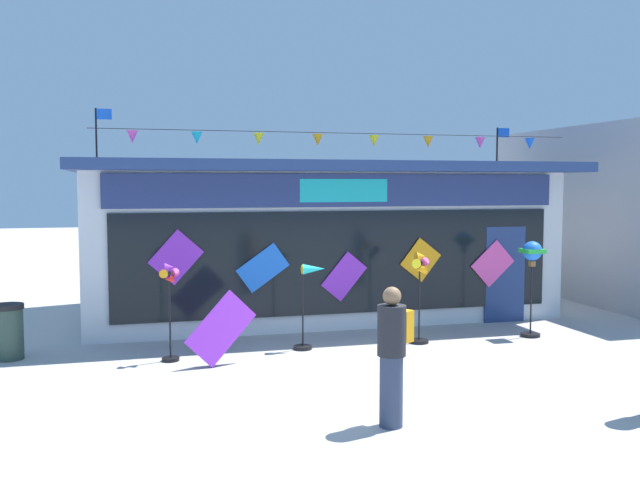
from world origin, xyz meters
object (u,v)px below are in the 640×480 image
at_px(wind_spinner_center_right, 532,262).
at_px(person_mid_plaza, 392,353).
at_px(wind_spinner_left, 310,294).
at_px(wind_spinner_center_left, 420,283).
at_px(kite_shop_building, 313,237).
at_px(trash_bin, 8,331).
at_px(display_kite_on_ground, 221,328).
at_px(wind_spinner_far_left, 170,300).

height_order(wind_spinner_center_right, person_mid_plaza, wind_spinner_center_right).
relative_size(wind_spinner_left, wind_spinner_center_left, 0.90).
xyz_separation_m(kite_shop_building, person_mid_plaza, (-1.05, -7.78, -0.80)).
bearing_deg(kite_shop_building, wind_spinner_center_left, -74.93).
relative_size(wind_spinner_center_left, wind_spinner_center_right, 0.92).
bearing_deg(trash_bin, display_kite_on_ground, -21.44).
distance_m(wind_spinner_center_left, person_mid_plaza, 4.51).
xyz_separation_m(wind_spinner_far_left, trash_bin, (-2.57, 0.85, -0.55)).
height_order(wind_spinner_far_left, trash_bin, wind_spinner_far_left).
xyz_separation_m(wind_spinner_far_left, wind_spinner_left, (2.40, 0.25, -0.04)).
distance_m(kite_shop_building, wind_spinner_center_left, 3.95).
bearing_deg(wind_spinner_center_left, trash_bin, 174.33).
xyz_separation_m(kite_shop_building, wind_spinner_center_left, (1.02, -3.78, -0.59)).
bearing_deg(wind_spinner_center_right, wind_spinner_left, 178.43).
distance_m(wind_spinner_far_left, wind_spinner_center_right, 6.71).
height_order(wind_spinner_left, wind_spinner_center_right, wind_spinner_center_right).
distance_m(wind_spinner_center_right, person_mid_plaza, 5.90).
xyz_separation_m(wind_spinner_center_left, person_mid_plaza, (-2.07, -4.00, -0.21)).
bearing_deg(wind_spinner_center_right, person_mid_plaza, -137.39).
bearing_deg(wind_spinner_far_left, wind_spinner_left, 5.90).
bearing_deg(wind_spinner_center_right, trash_bin, 175.59).
height_order(wind_spinner_left, wind_spinner_center_left, wind_spinner_center_left).
xyz_separation_m(wind_spinner_left, display_kite_on_ground, (-1.64, -0.71, -0.38)).
xyz_separation_m(person_mid_plaza, trash_bin, (-4.94, 4.70, -0.42)).
bearing_deg(trash_bin, kite_shop_building, 27.20).
bearing_deg(wind_spinner_far_left, display_kite_on_ground, -31.24).
bearing_deg(person_mid_plaza, wind_spinner_left, 145.94).
height_order(kite_shop_building, wind_spinner_center_right, kite_shop_building).
bearing_deg(wind_spinner_center_left, wind_spinner_center_right, -0.49).
height_order(kite_shop_building, person_mid_plaza, kite_shop_building).
bearing_deg(wind_spinner_far_left, person_mid_plaza, -58.38).
bearing_deg(person_mid_plaza, wind_spinner_far_left, 178.04).
height_order(wind_spinner_left, person_mid_plaza, person_mid_plaza).
bearing_deg(wind_spinner_left, trash_bin, 173.15).
bearing_deg(wind_spinner_left, display_kite_on_ground, -156.52).
distance_m(wind_spinner_left, wind_spinner_center_left, 2.04).
relative_size(kite_shop_building, wind_spinner_center_right, 5.62).
height_order(wind_spinner_left, trash_bin, wind_spinner_left).
distance_m(wind_spinner_center_left, wind_spinner_center_right, 2.28).
distance_m(wind_spinner_far_left, wind_spinner_center_left, 4.44).
distance_m(wind_spinner_far_left, display_kite_on_ground, 0.99).
xyz_separation_m(wind_spinner_left, trash_bin, (-4.98, 0.60, -0.51)).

